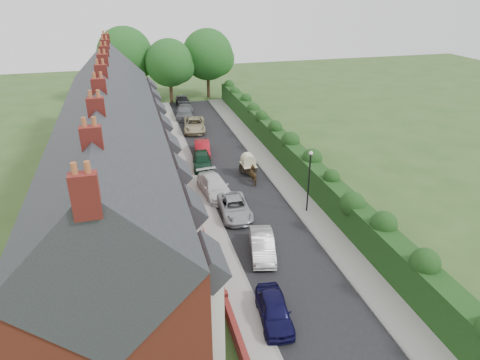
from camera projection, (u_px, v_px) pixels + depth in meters
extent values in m
plane|color=#2D4C1E|center=(284.00, 246.00, 29.58)|extent=(140.00, 140.00, 0.00)
cube|color=black|center=(237.00, 181.00, 39.09)|extent=(6.00, 58.00, 0.02)
cube|color=gray|center=(279.00, 176.00, 40.02)|extent=(2.20, 58.00, 0.12)
cube|color=gray|center=(195.00, 185.00, 38.17)|extent=(1.70, 58.00, 0.12)
cube|color=gray|center=(268.00, 177.00, 39.77)|extent=(0.18, 58.00, 0.13)
cube|color=gray|center=(204.00, 184.00, 38.35)|extent=(0.18, 58.00, 0.13)
cube|color=#103312|center=(298.00, 162.00, 39.94)|extent=(1.50, 58.00, 2.50)
cube|color=maroon|center=(114.00, 164.00, 34.38)|extent=(8.00, 40.00, 6.50)
cube|color=#24252B|center=(108.00, 125.00, 33.00)|extent=(8.00, 40.20, 8.00)
cube|color=silver|center=(212.00, 314.00, 19.84)|extent=(0.70, 2.40, 5.20)
cube|color=black|center=(220.00, 332.00, 20.44)|extent=(0.06, 1.80, 1.60)
cube|color=black|center=(219.00, 292.00, 19.42)|extent=(0.06, 1.80, 1.60)
cube|color=#24252B|center=(206.00, 261.00, 18.53)|extent=(1.70, 2.60, 1.70)
cube|color=#3F2D2D|center=(199.00, 311.00, 22.26)|extent=(0.08, 0.90, 2.10)
cube|color=silver|center=(196.00, 259.00, 20.76)|extent=(0.12, 1.20, 1.60)
cube|color=silver|center=(194.00, 254.00, 24.21)|extent=(0.70, 2.40, 5.20)
cube|color=black|center=(201.00, 270.00, 24.81)|extent=(0.06, 1.80, 1.60)
cube|color=black|center=(200.00, 235.00, 23.79)|extent=(0.06, 1.80, 1.60)
cube|color=#24252B|center=(189.00, 208.00, 22.91)|extent=(1.70, 2.60, 1.70)
cube|color=#3F2D2D|center=(185.00, 256.00, 26.64)|extent=(0.08, 0.90, 2.10)
cube|color=silver|center=(182.00, 210.00, 25.13)|extent=(0.12, 1.20, 1.60)
cube|color=silver|center=(182.00, 212.00, 28.59)|extent=(0.70, 2.40, 5.20)
cube|color=black|center=(188.00, 227.00, 29.18)|extent=(0.06, 1.80, 1.60)
cube|color=black|center=(186.00, 195.00, 28.17)|extent=(0.06, 1.80, 1.60)
cube|color=#24252B|center=(177.00, 171.00, 27.28)|extent=(1.70, 2.60, 1.70)
cube|color=#3F2D2D|center=(175.00, 217.00, 31.01)|extent=(0.08, 0.90, 2.10)
cube|color=silver|center=(172.00, 176.00, 29.50)|extent=(0.12, 1.20, 1.60)
cube|color=silver|center=(173.00, 181.00, 32.96)|extent=(0.70, 2.40, 5.20)
cube|color=black|center=(179.00, 194.00, 33.56)|extent=(0.06, 1.80, 1.60)
cube|color=black|center=(177.00, 166.00, 32.54)|extent=(0.06, 1.80, 1.60)
cube|color=#24252B|center=(168.00, 145.00, 31.66)|extent=(1.70, 2.60, 1.70)
cube|color=#3F2D2D|center=(167.00, 188.00, 35.39)|extent=(0.08, 0.90, 2.10)
cube|color=silver|center=(165.00, 151.00, 33.88)|extent=(0.12, 1.20, 1.60)
cube|color=silver|center=(166.00, 158.00, 37.34)|extent=(0.70, 2.40, 5.20)
cube|color=black|center=(171.00, 170.00, 37.93)|extent=(0.06, 1.80, 1.60)
cube|color=black|center=(169.00, 144.00, 36.91)|extent=(0.06, 1.80, 1.60)
cube|color=#24252B|center=(162.00, 125.00, 36.03)|extent=(1.70, 2.60, 1.70)
cube|color=#3F2D2D|center=(162.00, 165.00, 39.76)|extent=(0.08, 0.90, 2.10)
cube|color=silver|center=(159.00, 131.00, 38.25)|extent=(0.12, 1.20, 1.60)
cube|color=silver|center=(161.00, 139.00, 41.71)|extent=(0.70, 2.40, 5.20)
cube|color=black|center=(165.00, 150.00, 42.31)|extent=(0.06, 1.80, 1.60)
cube|color=black|center=(164.00, 127.00, 41.29)|extent=(0.06, 1.80, 1.60)
cube|color=#24252B|center=(157.00, 109.00, 40.40)|extent=(1.70, 2.60, 1.70)
cube|color=#3F2D2D|center=(157.00, 147.00, 44.13)|extent=(0.08, 0.90, 2.10)
cube|color=silver|center=(154.00, 116.00, 42.63)|extent=(0.12, 1.20, 1.60)
cube|color=silver|center=(156.00, 124.00, 46.09)|extent=(0.70, 2.40, 5.20)
cube|color=black|center=(161.00, 134.00, 46.68)|extent=(0.06, 1.80, 1.60)
cube|color=black|center=(159.00, 113.00, 45.66)|extent=(0.06, 1.80, 1.60)
cube|color=#24252B|center=(152.00, 96.00, 44.78)|extent=(1.70, 2.60, 1.70)
cube|color=#3F2D2D|center=(153.00, 132.00, 48.51)|extent=(0.08, 0.90, 2.10)
cube|color=silver|center=(151.00, 103.00, 47.00)|extent=(0.12, 1.20, 1.60)
cube|color=silver|center=(153.00, 111.00, 50.46)|extent=(0.70, 2.40, 5.20)
cube|color=black|center=(157.00, 121.00, 51.06)|extent=(0.06, 1.80, 1.60)
cube|color=black|center=(155.00, 101.00, 50.04)|extent=(0.06, 1.80, 1.60)
cube|color=#24252B|center=(149.00, 86.00, 49.15)|extent=(1.70, 2.60, 1.70)
cube|color=#3F2D2D|center=(150.00, 119.00, 52.88)|extent=(0.08, 0.90, 2.10)
cube|color=silver|center=(147.00, 93.00, 51.38)|extent=(0.12, 1.20, 1.60)
cube|color=maroon|center=(86.00, 196.00, 13.89)|extent=(0.90, 0.50, 1.60)
cylinder|color=#95512C|center=(74.00, 170.00, 13.45)|extent=(0.20, 0.20, 0.50)
cylinder|color=#95512C|center=(88.00, 169.00, 13.54)|extent=(0.20, 0.20, 0.50)
cube|color=maroon|center=(92.00, 144.00, 18.27)|extent=(0.90, 0.50, 1.60)
cylinder|color=#95512C|center=(84.00, 123.00, 17.82)|extent=(0.20, 0.20, 0.50)
cylinder|color=#95512C|center=(94.00, 123.00, 17.91)|extent=(0.20, 0.20, 0.50)
cube|color=maroon|center=(97.00, 113.00, 22.64)|extent=(0.90, 0.50, 1.60)
cylinder|color=#95512C|center=(90.00, 95.00, 22.19)|extent=(0.20, 0.20, 0.50)
cylinder|color=#95512C|center=(98.00, 95.00, 22.29)|extent=(0.20, 0.20, 0.50)
cube|color=maroon|center=(100.00, 91.00, 27.02)|extent=(0.90, 0.50, 1.60)
cylinder|color=#95512C|center=(94.00, 76.00, 26.57)|extent=(0.20, 0.20, 0.50)
cylinder|color=#95512C|center=(101.00, 76.00, 26.66)|extent=(0.20, 0.20, 0.50)
cube|color=maroon|center=(102.00, 76.00, 31.39)|extent=(0.90, 0.50, 1.60)
cylinder|color=#95512C|center=(97.00, 63.00, 30.94)|extent=(0.20, 0.20, 0.50)
cylinder|color=#95512C|center=(103.00, 62.00, 31.04)|extent=(0.20, 0.20, 0.50)
cube|color=maroon|center=(103.00, 64.00, 35.77)|extent=(0.90, 0.50, 1.60)
cylinder|color=#95512C|center=(99.00, 52.00, 35.32)|extent=(0.20, 0.20, 0.50)
cylinder|color=#95512C|center=(104.00, 52.00, 35.41)|extent=(0.20, 0.20, 0.50)
cube|color=maroon|center=(104.00, 55.00, 40.14)|extent=(0.90, 0.50, 1.60)
cylinder|color=#95512C|center=(101.00, 44.00, 39.69)|extent=(0.20, 0.20, 0.50)
cylinder|color=#95512C|center=(105.00, 44.00, 39.78)|extent=(0.20, 0.20, 0.50)
cube|color=maroon|center=(105.00, 47.00, 44.52)|extent=(0.90, 0.50, 1.60)
cylinder|color=#95512C|center=(102.00, 38.00, 44.07)|extent=(0.20, 0.20, 0.50)
cylinder|color=#95512C|center=(106.00, 38.00, 44.16)|extent=(0.20, 0.20, 0.50)
cube|color=maroon|center=(106.00, 41.00, 48.89)|extent=(0.90, 0.50, 1.60)
cylinder|color=#95512C|center=(103.00, 33.00, 48.44)|extent=(0.20, 0.20, 0.50)
cylinder|color=#95512C|center=(107.00, 33.00, 48.53)|extent=(0.20, 0.20, 0.50)
cube|color=maroon|center=(236.00, 334.00, 21.58)|extent=(0.30, 4.70, 0.90)
cube|color=maroon|center=(215.00, 274.00, 25.96)|extent=(0.30, 4.70, 0.90)
cube|color=maroon|center=(201.00, 232.00, 30.33)|extent=(0.30, 4.70, 0.90)
cube|color=maroon|center=(190.00, 200.00, 34.70)|extent=(0.30, 4.70, 0.90)
cube|color=maroon|center=(181.00, 176.00, 39.08)|extent=(0.30, 4.70, 0.90)
cube|color=maroon|center=(175.00, 156.00, 43.45)|extent=(0.30, 4.70, 0.90)
cube|color=maroon|center=(169.00, 140.00, 47.83)|extent=(0.30, 4.70, 0.90)
cube|color=maroon|center=(164.00, 126.00, 52.20)|extent=(0.30, 4.70, 0.90)
cube|color=maroon|center=(225.00, 300.00, 23.73)|extent=(0.35, 0.35, 1.10)
cube|color=maroon|center=(207.00, 250.00, 28.10)|extent=(0.35, 0.35, 1.10)
cube|color=maroon|center=(195.00, 214.00, 32.47)|extent=(0.35, 0.35, 1.10)
cube|color=maroon|center=(185.00, 186.00, 36.85)|extent=(0.35, 0.35, 1.10)
cube|color=maroon|center=(178.00, 164.00, 41.22)|extent=(0.35, 0.35, 1.10)
cube|color=maroon|center=(172.00, 147.00, 45.60)|extent=(0.35, 0.35, 1.10)
cube|color=maroon|center=(167.00, 132.00, 49.97)|extent=(0.35, 0.35, 1.10)
cube|color=maroon|center=(162.00, 120.00, 54.35)|extent=(0.35, 0.35, 1.10)
cylinder|color=black|center=(309.00, 185.00, 32.86)|extent=(0.12, 0.12, 4.80)
cylinder|color=black|center=(311.00, 155.00, 31.82)|extent=(0.20, 0.20, 0.10)
sphere|color=silver|center=(311.00, 153.00, 31.75)|extent=(0.32, 0.32, 0.32)
cylinder|color=#332316|center=(171.00, 87.00, 62.87)|extent=(0.50, 0.50, 4.75)
sphere|color=#184819|center=(169.00, 63.00, 61.38)|extent=(6.80, 6.80, 6.80)
sphere|color=#184819|center=(179.00, 67.00, 62.24)|extent=(4.76, 4.76, 4.76)
cylinder|color=#332316|center=(208.00, 80.00, 65.91)|extent=(0.50, 0.50, 5.25)
sphere|color=#184819|center=(207.00, 55.00, 64.27)|extent=(7.60, 7.60, 7.60)
sphere|color=#184819|center=(217.00, 59.00, 65.19)|extent=(5.32, 5.32, 5.32)
cylinder|color=#332316|center=(128.00, 83.00, 63.93)|extent=(0.50, 0.50, 5.50)
sphere|color=#184819|center=(125.00, 55.00, 62.21)|extent=(8.00, 8.00, 8.00)
sphere|color=#184819|center=(137.00, 59.00, 63.17)|extent=(5.60, 5.60, 5.60)
imported|color=#0C0B33|center=(274.00, 310.00, 22.82)|extent=(2.09, 4.19, 1.37)
imported|color=#B5B5BA|center=(262.00, 245.00, 28.35)|extent=(2.37, 4.50, 1.41)
imported|color=#A3A5AA|center=(235.00, 207.00, 33.15)|extent=(2.45, 4.94, 1.35)
imported|color=silver|center=(215.00, 186.00, 36.32)|extent=(2.67, 5.44, 1.52)
imported|color=#0E301D|center=(202.00, 160.00, 41.57)|extent=(2.32, 4.62, 1.51)
imported|color=maroon|center=(202.00, 148.00, 44.64)|extent=(2.13, 4.60, 1.46)
imported|color=tan|center=(194.00, 125.00, 51.82)|extent=(3.28, 5.76, 1.52)
imported|color=slate|center=(185.00, 112.00, 56.92)|extent=(3.05, 5.65, 1.55)
imported|color=black|center=(183.00, 101.00, 61.91)|extent=(1.88, 4.55, 1.54)
imported|color=#4C361B|center=(254.00, 175.00, 38.36)|extent=(0.98, 1.87, 1.52)
cube|color=black|center=(248.00, 167.00, 40.03)|extent=(1.14, 1.90, 0.47)
cylinder|color=beige|center=(248.00, 160.00, 39.75)|extent=(1.23, 1.18, 1.23)
cube|color=beige|center=(248.00, 164.00, 39.93)|extent=(1.25, 1.94, 0.04)
cylinder|color=black|center=(240.00, 169.00, 40.54)|extent=(0.08, 0.85, 0.85)
cylinder|color=black|center=(253.00, 167.00, 40.83)|extent=(0.08, 0.85, 0.85)
cylinder|color=black|center=(248.00, 171.00, 39.02)|extent=(0.06, 1.71, 0.06)
cylinder|color=black|center=(255.00, 170.00, 39.18)|extent=(0.06, 1.71, 0.06)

